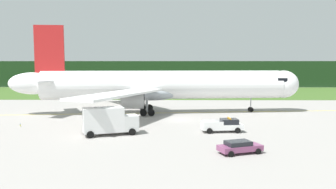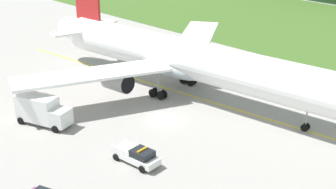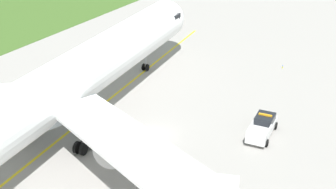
{
  "view_description": "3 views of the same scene",
  "coord_description": "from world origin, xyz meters",
  "px_view_note": "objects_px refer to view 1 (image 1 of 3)",
  "views": [
    {
      "loc": [
        -1.19,
        -52.4,
        8.93
      ],
      "look_at": [
        -2.04,
        8.78,
        3.41
      ],
      "focal_mm": 34.68,
      "sensor_mm": 36.0,
      "label": 1
    },
    {
      "loc": [
        38.72,
        -37.24,
        25.5
      ],
      "look_at": [
        0.55,
        0.13,
        3.49
      ],
      "focal_mm": 50.98,
      "sensor_mm": 36.0,
      "label": 2
    },
    {
      "loc": [
        -35.12,
        -21.93,
        24.49
      ],
      "look_at": [
        3.61,
        0.42,
        2.98
      ],
      "focal_mm": 50.77,
      "sensor_mm": 36.0,
      "label": 3
    }
  ],
  "objects_px": {
    "catering_truck": "(109,120)",
    "staff_car": "(239,147)",
    "ops_pickup_truck": "(224,125)",
    "airliner": "(161,85)"
  },
  "relations": [
    {
      "from": "catering_truck",
      "to": "staff_car",
      "type": "relative_size",
      "value": 1.53
    },
    {
      "from": "ops_pickup_truck",
      "to": "staff_car",
      "type": "xyz_separation_m",
      "value": [
        -0.05,
        -10.61,
        -0.2
      ]
    },
    {
      "from": "airliner",
      "to": "ops_pickup_truck",
      "type": "relative_size",
      "value": 9.57
    },
    {
      "from": "staff_car",
      "to": "ops_pickup_truck",
      "type": "bearing_deg",
      "value": 89.76
    },
    {
      "from": "airliner",
      "to": "catering_truck",
      "type": "bearing_deg",
      "value": -107.03
    },
    {
      "from": "catering_truck",
      "to": "airliner",
      "type": "bearing_deg",
      "value": 72.97
    },
    {
      "from": "catering_truck",
      "to": "staff_car",
      "type": "bearing_deg",
      "value": -29.66
    },
    {
      "from": "airliner",
      "to": "staff_car",
      "type": "distance_m",
      "value": 29.72
    },
    {
      "from": "catering_truck",
      "to": "staff_car",
      "type": "distance_m",
      "value": 17.29
    },
    {
      "from": "airliner",
      "to": "catering_truck",
      "type": "relative_size",
      "value": 7.39
    }
  ]
}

